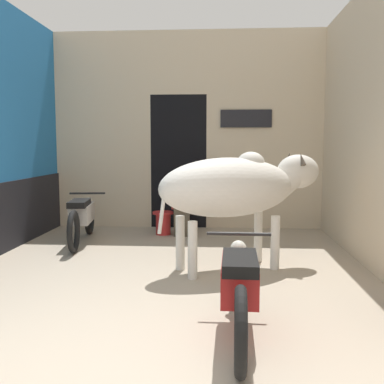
{
  "coord_description": "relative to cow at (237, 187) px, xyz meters",
  "views": [
    {
      "loc": [
        0.64,
        -2.87,
        1.52
      ],
      "look_at": [
        0.28,
        2.37,
        0.96
      ],
      "focal_mm": 42.0,
      "sensor_mm": 36.0,
      "label": 1
    }
  ],
  "objects": [
    {
      "name": "motorcycle_near",
      "position": [
        -0.03,
        -1.93,
        -0.6
      ],
      "size": [
        0.58,
        1.93,
        0.73
      ],
      "color": "black",
      "rests_on": "ground_plane"
    },
    {
      "name": "plastic_stool",
      "position": [
        -1.17,
        2.03,
        -0.8
      ],
      "size": [
        0.36,
        0.36,
        0.39
      ],
      "color": "red",
      "rests_on": "ground_plane"
    },
    {
      "name": "motorcycle_far",
      "position": [
        -2.34,
        1.29,
        -0.59
      ],
      "size": [
        0.58,
        1.94,
        0.73
      ],
      "color": "black",
      "rests_on": "ground_plane"
    },
    {
      "name": "wall_right_with_door",
      "position": [
        1.7,
        0.02,
        0.74
      ],
      "size": [
        0.22,
        5.27,
        3.54
      ],
      "color": "beige",
      "rests_on": "ground_plane"
    },
    {
      "name": "shopkeeper_seated",
      "position": [
        -0.84,
        2.02,
        -0.41
      ],
      "size": [
        0.36,
        0.33,
        1.15
      ],
      "color": "brown",
      "rests_on": "ground_plane"
    },
    {
      "name": "cow",
      "position": [
        0.0,
        0.0,
        0.0
      ],
      "size": [
        2.18,
        1.43,
        1.43
      ],
      "color": "silver",
      "rests_on": "ground_plane"
    },
    {
      "name": "ground_plane",
      "position": [
        -0.81,
        -2.56,
        -1.01
      ],
      "size": [
        30.0,
        30.0,
        0.0
      ],
      "primitive_type": "plane",
      "color": "tan"
    },
    {
      "name": "wall_back_with_doorway",
      "position": [
        -0.87,
        2.96,
        0.56
      ],
      "size": [
        4.85,
        0.93,
        3.54
      ],
      "color": "beige",
      "rests_on": "ground_plane"
    }
  ]
}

